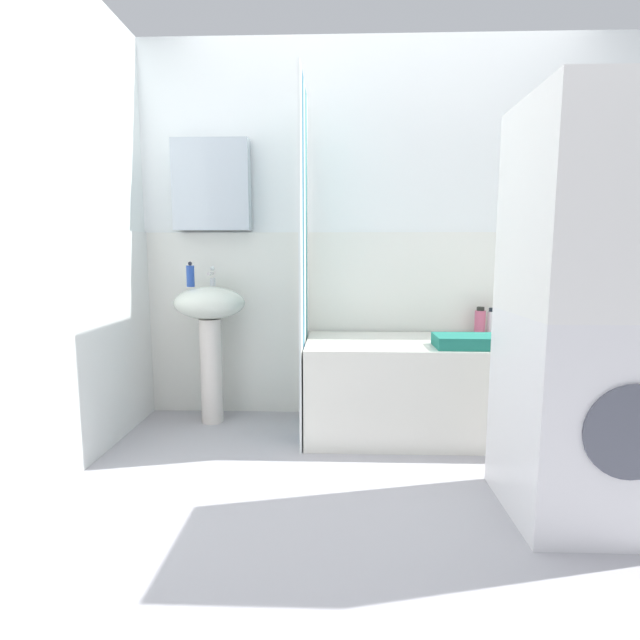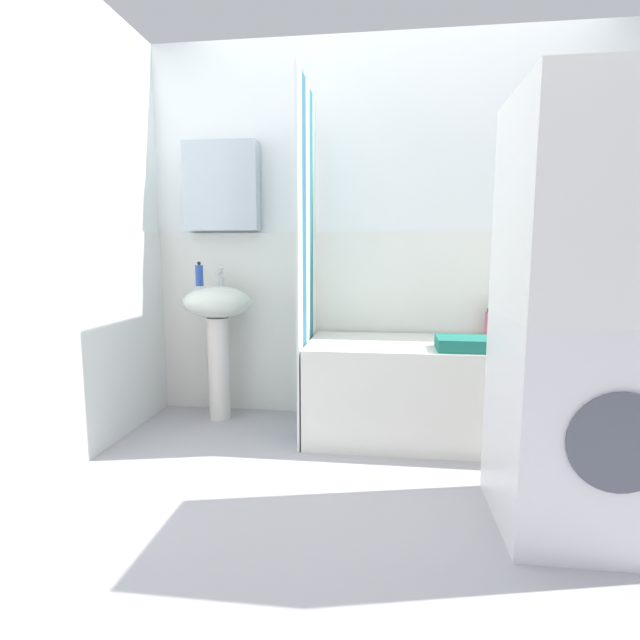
% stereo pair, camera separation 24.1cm
% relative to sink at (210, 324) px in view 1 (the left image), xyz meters
% --- Properties ---
extents(ground_plane, '(4.80, 5.60, 0.04)m').
position_rel_sink_xyz_m(ground_plane, '(1.08, -1.03, -0.65)').
color(ground_plane, '#ACABB1').
extents(wall_back_tiled, '(3.60, 0.18, 2.40)m').
position_rel_sink_xyz_m(wall_back_tiled, '(1.01, 0.23, 0.51)').
color(wall_back_tiled, white).
rests_on(wall_back_tiled, ground_plane).
extents(wall_left_tiled, '(0.07, 1.81, 2.40)m').
position_rel_sink_xyz_m(wall_left_tiled, '(-0.49, -0.69, 0.49)').
color(wall_left_tiled, white).
rests_on(wall_left_tiled, ground_plane).
extents(sink, '(0.44, 0.34, 0.86)m').
position_rel_sink_xyz_m(sink, '(0.00, 0.00, 0.00)').
color(sink, silver).
rests_on(sink, ground_plane).
extents(faucet, '(0.03, 0.12, 0.12)m').
position_rel_sink_xyz_m(faucet, '(-0.00, 0.08, 0.29)').
color(faucet, silver).
rests_on(faucet, sink).
extents(soap_dispenser, '(0.05, 0.05, 0.15)m').
position_rel_sink_xyz_m(soap_dispenser, '(-0.11, 0.01, 0.30)').
color(soap_dispenser, '#2748A4').
rests_on(soap_dispenser, sink).
extents(bathtub, '(1.48, 0.67, 0.56)m').
position_rel_sink_xyz_m(bathtub, '(1.35, -0.15, -0.35)').
color(bathtub, white).
rests_on(bathtub, ground_plane).
extents(shower_curtain, '(0.01, 0.67, 2.00)m').
position_rel_sink_xyz_m(shower_curtain, '(0.60, -0.15, 0.37)').
color(shower_curtain, white).
rests_on(shower_curtain, ground_plane).
extents(conditioner_bottle, '(0.07, 0.07, 0.15)m').
position_rel_sink_xyz_m(conditioner_bottle, '(1.99, 0.13, -0.00)').
color(conditioner_bottle, '#282D28').
rests_on(conditioner_bottle, bathtub).
extents(body_wash_bottle, '(0.04, 0.04, 0.20)m').
position_rel_sink_xyz_m(body_wash_bottle, '(1.87, 0.13, 0.02)').
color(body_wash_bottle, gold).
rests_on(body_wash_bottle, bathtub).
extents(shampoo_bottle, '(0.05, 0.05, 0.17)m').
position_rel_sink_xyz_m(shampoo_bottle, '(1.77, 0.12, 0.00)').
color(shampoo_bottle, white).
rests_on(shampoo_bottle, bathtub).
extents(lotion_bottle, '(0.07, 0.07, 0.18)m').
position_rel_sink_xyz_m(lotion_bottle, '(1.69, 0.10, 0.01)').
color(lotion_bottle, '#BE5372').
rests_on(lotion_bottle, bathtub).
extents(towel_folded, '(0.35, 0.24, 0.07)m').
position_rel_sink_xyz_m(towel_folded, '(1.50, -0.34, -0.04)').
color(towel_folded, '#1E7262').
rests_on(towel_folded, bathtub).
extents(washer_dryer_stack, '(0.62, 0.59, 1.65)m').
position_rel_sink_xyz_m(washer_dryer_stack, '(1.80, -1.04, 0.19)').
color(washer_dryer_stack, white).
rests_on(washer_dryer_stack, ground_plane).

